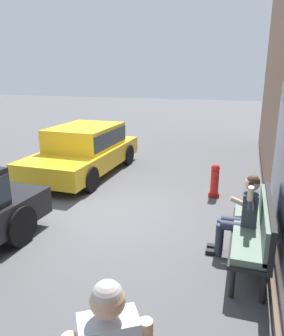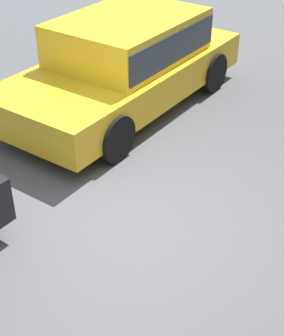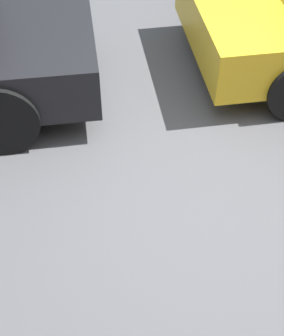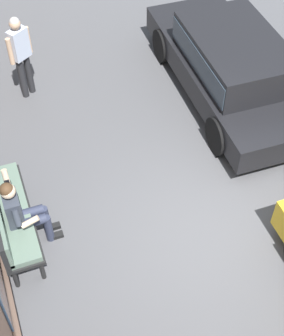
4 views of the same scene
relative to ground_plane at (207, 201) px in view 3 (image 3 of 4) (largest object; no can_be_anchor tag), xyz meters
name	(u,v)px [view 3 (image 3 of 4)]	position (x,y,z in m)	size (l,w,h in m)	color
ground_plane	(207,201)	(0.00, 0.00, 0.00)	(60.00, 60.00, 0.00)	#4C4C4F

